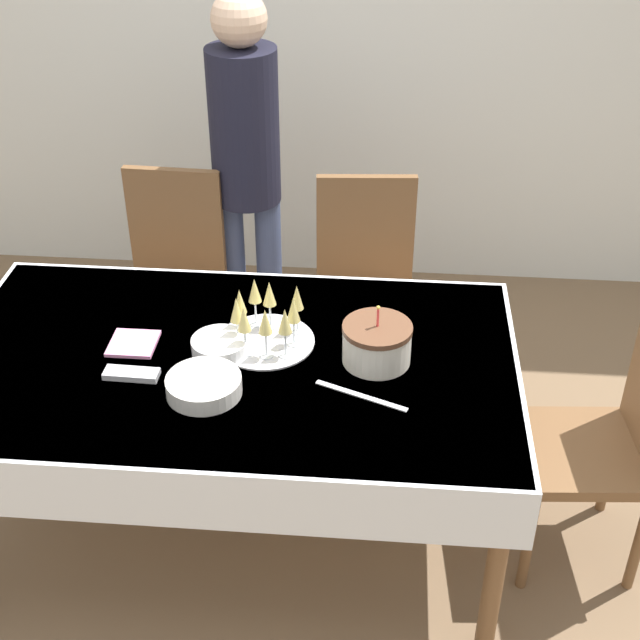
{
  "coord_description": "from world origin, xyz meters",
  "views": [
    {
      "loc": [
        0.48,
        -2.26,
        2.41
      ],
      "look_at": [
        0.28,
        0.06,
        0.87
      ],
      "focal_mm": 50.0,
      "sensor_mm": 36.0,
      "label": 1
    }
  ],
  "objects_px": {
    "champagne_tray": "(265,318)",
    "plate_stack_main": "(204,386)",
    "dining_chair_far_right": "(365,285)",
    "plate_stack_dessert": "(220,346)",
    "dining_chair_far_left": "(173,276)",
    "birthday_cake": "(377,343)",
    "person_standing": "(246,155)",
    "dining_chair_right_end": "(612,431)"
  },
  "relations": [
    {
      "from": "champagne_tray",
      "to": "plate_stack_main",
      "type": "xyz_separation_m",
      "value": [
        -0.15,
        -0.28,
        -0.07
      ]
    },
    {
      "from": "dining_chair_far_right",
      "to": "plate_stack_dessert",
      "type": "bearing_deg",
      "value": -117.9
    },
    {
      "from": "dining_chair_far_left",
      "to": "plate_stack_dessert",
      "type": "relative_size",
      "value": 5.29
    },
    {
      "from": "dining_chair_far_left",
      "to": "birthday_cake",
      "type": "relative_size",
      "value": 4.37
    },
    {
      "from": "dining_chair_far_left",
      "to": "birthday_cake",
      "type": "bearing_deg",
      "value": -43.96
    },
    {
      "from": "dining_chair_far_left",
      "to": "champagne_tray",
      "type": "height_order",
      "value": "dining_chair_far_left"
    },
    {
      "from": "plate_stack_main",
      "to": "plate_stack_dessert",
      "type": "height_order",
      "value": "plate_stack_main"
    },
    {
      "from": "birthday_cake",
      "to": "champagne_tray",
      "type": "relative_size",
      "value": 0.68
    },
    {
      "from": "plate_stack_dessert",
      "to": "dining_chair_far_right",
      "type": "bearing_deg",
      "value": 62.1
    },
    {
      "from": "champagne_tray",
      "to": "person_standing",
      "type": "height_order",
      "value": "person_standing"
    },
    {
      "from": "dining_chair_far_left",
      "to": "plate_stack_main",
      "type": "distance_m",
      "value": 1.13
    },
    {
      "from": "plate_stack_dessert",
      "to": "champagne_tray",
      "type": "bearing_deg",
      "value": 25.86
    },
    {
      "from": "dining_chair_far_left",
      "to": "dining_chair_right_end",
      "type": "xyz_separation_m",
      "value": [
        1.63,
        -0.85,
        0.0
      ]
    },
    {
      "from": "dining_chair_far_left",
      "to": "plate_stack_main",
      "type": "relative_size",
      "value": 4.19
    },
    {
      "from": "dining_chair_far_right",
      "to": "person_standing",
      "type": "xyz_separation_m",
      "value": [
        -0.51,
        0.21,
        0.46
      ]
    },
    {
      "from": "dining_chair_far_right",
      "to": "dining_chair_right_end",
      "type": "relative_size",
      "value": 1.0
    },
    {
      "from": "dining_chair_right_end",
      "to": "plate_stack_main",
      "type": "distance_m",
      "value": 1.32
    },
    {
      "from": "dining_chair_far_left",
      "to": "champagne_tray",
      "type": "bearing_deg",
      "value": -56.59
    },
    {
      "from": "dining_chair_far_left",
      "to": "plate_stack_main",
      "type": "height_order",
      "value": "dining_chair_far_left"
    },
    {
      "from": "plate_stack_main",
      "to": "dining_chair_far_right",
      "type": "bearing_deg",
      "value": 66.8
    },
    {
      "from": "dining_chair_far_left",
      "to": "dining_chair_right_end",
      "type": "relative_size",
      "value": 1.0
    },
    {
      "from": "dining_chair_far_right",
      "to": "birthday_cake",
      "type": "xyz_separation_m",
      "value": [
        0.06,
        -0.83,
        0.29
      ]
    },
    {
      "from": "plate_stack_dessert",
      "to": "person_standing",
      "type": "xyz_separation_m",
      "value": [
        -0.07,
        1.04,
        0.21
      ]
    },
    {
      "from": "champagne_tray",
      "to": "person_standing",
      "type": "bearing_deg",
      "value": 102.07
    },
    {
      "from": "dining_chair_far_left",
      "to": "dining_chair_right_end",
      "type": "height_order",
      "value": "same"
    },
    {
      "from": "birthday_cake",
      "to": "champagne_tray",
      "type": "height_order",
      "value": "birthday_cake"
    },
    {
      "from": "dining_chair_far_left",
      "to": "plate_stack_main",
      "type": "bearing_deg",
      "value": -71.34
    },
    {
      "from": "birthday_cake",
      "to": "plate_stack_dessert",
      "type": "bearing_deg",
      "value": 179.51
    },
    {
      "from": "dining_chair_far_right",
      "to": "birthday_cake",
      "type": "distance_m",
      "value": 0.88
    },
    {
      "from": "dining_chair_far_right",
      "to": "birthday_cake",
      "type": "relative_size",
      "value": 4.37
    },
    {
      "from": "birthday_cake",
      "to": "plate_stack_main",
      "type": "height_order",
      "value": "birthday_cake"
    },
    {
      "from": "dining_chair_right_end",
      "to": "champagne_tray",
      "type": "bearing_deg",
      "value": 175.47
    },
    {
      "from": "birthday_cake",
      "to": "champagne_tray",
      "type": "xyz_separation_m",
      "value": [
        -0.36,
        0.07,
        0.03
      ]
    },
    {
      "from": "dining_chair_far_right",
      "to": "plate_stack_main",
      "type": "height_order",
      "value": "dining_chair_far_right"
    },
    {
      "from": "dining_chair_right_end",
      "to": "champagne_tray",
      "type": "distance_m",
      "value": 1.18
    },
    {
      "from": "birthday_cake",
      "to": "plate_stack_dessert",
      "type": "relative_size",
      "value": 1.21
    },
    {
      "from": "champagne_tray",
      "to": "person_standing",
      "type": "xyz_separation_m",
      "value": [
        -0.21,
        0.97,
        0.14
      ]
    },
    {
      "from": "plate_stack_main",
      "to": "dining_chair_right_end",
      "type": "bearing_deg",
      "value": 8.57
    },
    {
      "from": "dining_chair_far_right",
      "to": "champagne_tray",
      "type": "relative_size",
      "value": 2.98
    },
    {
      "from": "person_standing",
      "to": "dining_chair_right_end",
      "type": "bearing_deg",
      "value": -38.35
    },
    {
      "from": "birthday_cake",
      "to": "champagne_tray",
      "type": "distance_m",
      "value": 0.37
    },
    {
      "from": "dining_chair_far_left",
      "to": "champagne_tray",
      "type": "xyz_separation_m",
      "value": [
        0.5,
        -0.76,
        0.32
      ]
    }
  ]
}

